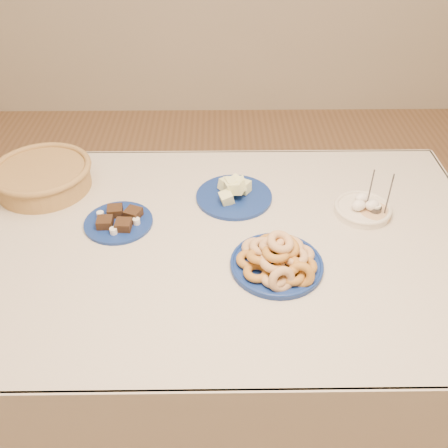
{
  "coord_description": "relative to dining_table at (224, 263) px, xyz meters",
  "views": [
    {
      "loc": [
        -0.01,
        -1.22,
        1.78
      ],
      "look_at": [
        0.0,
        -0.05,
        0.85
      ],
      "focal_mm": 40.0,
      "sensor_mm": 36.0,
      "label": 1
    }
  ],
  "objects": [
    {
      "name": "candle_holder",
      "position": [
        0.51,
        0.11,
        0.12
      ],
      "size": [
        0.14,
        0.14,
        0.18
      ],
      "rotation": [
        0.0,
        0.0,
        -0.42
      ],
      "color": "tan",
      "rests_on": "dining_table"
    },
    {
      "name": "egg_bowl",
      "position": [
        0.47,
        0.13,
        0.13
      ],
      "size": [
        0.23,
        0.23,
        0.06
      ],
      "rotation": [
        0.0,
        0.0,
        0.24
      ],
      "color": "silver",
      "rests_on": "dining_table"
    },
    {
      "name": "melon_plate",
      "position": [
        0.04,
        0.22,
        0.13
      ],
      "size": [
        0.27,
        0.27,
        0.09
      ],
      "rotation": [
        0.0,
        0.0,
        0.02
      ],
      "color": "navy",
      "rests_on": "dining_table"
    },
    {
      "name": "brownie_plate",
      "position": [
        -0.35,
        0.08,
        0.12
      ],
      "size": [
        0.24,
        0.24,
        0.04
      ],
      "rotation": [
        0.0,
        0.0,
        -0.08
      ],
      "color": "navy",
      "rests_on": "dining_table"
    },
    {
      "name": "ground",
      "position": [
        0.0,
        0.0,
        -0.64
      ],
      "size": [
        5.0,
        5.0,
        0.0
      ],
      "primitive_type": "plane",
      "color": "#896141",
      "rests_on": "ground"
    },
    {
      "name": "wicker_basket",
      "position": [
        -0.65,
        0.3,
        0.16
      ],
      "size": [
        0.43,
        0.43,
        0.09
      ],
      "rotation": [
        0.0,
        0.0,
        0.23
      ],
      "color": "olive",
      "rests_on": "dining_table"
    },
    {
      "name": "donut_platter",
      "position": [
        0.16,
        -0.14,
        0.14
      ],
      "size": [
        0.32,
        0.32,
        0.13
      ],
      "rotation": [
        0.0,
        0.0,
        0.17
      ],
      "color": "navy",
      "rests_on": "dining_table"
    },
    {
      "name": "dining_table",
      "position": [
        0.0,
        0.0,
        0.0
      ],
      "size": [
        1.71,
        1.11,
        0.75
      ],
      "color": "brown",
      "rests_on": "ground"
    }
  ]
}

